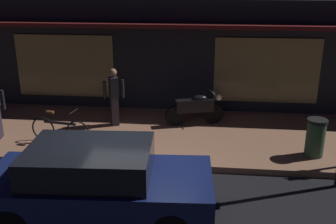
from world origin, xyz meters
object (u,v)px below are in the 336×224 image
person_bystander (114,96)px  motorcycle (196,108)px  trash_bin (315,137)px  parked_car_near (97,183)px  bicycle_parked (60,130)px

person_bystander → motorcycle: bearing=6.6°
person_bystander → trash_bin: (5.26, -1.55, -0.41)m
trash_bin → parked_car_near: 5.37m
bicycle_parked → parked_car_near: parked_car_near is taller
bicycle_parked → trash_bin: size_ratio=1.77×
motorcycle → person_bystander: bearing=-173.4°
motorcycle → bicycle_parked: bearing=-153.5°
bicycle_parked → person_bystander: person_bystander is taller
motorcycle → person_bystander: 2.37m
motorcycle → trash_bin: bearing=-31.7°
parked_car_near → motorcycle: bearing=70.8°
bicycle_parked → person_bystander: (1.10, 1.44, 0.52)m
person_bystander → parked_car_near: bearing=-80.9°
bicycle_parked → motorcycle: bearing=26.5°
motorcycle → parked_car_near: 4.92m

